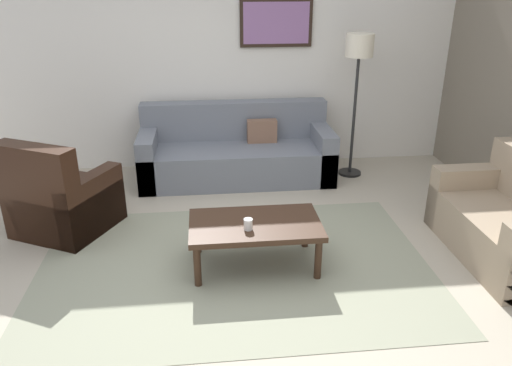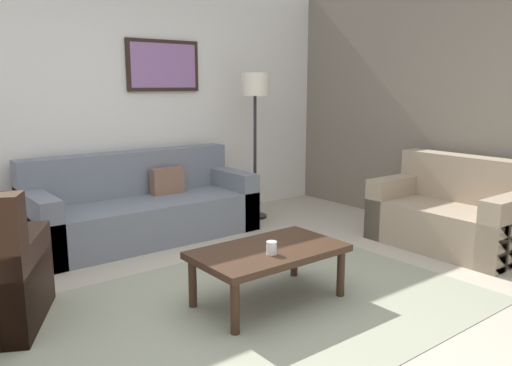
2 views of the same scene
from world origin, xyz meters
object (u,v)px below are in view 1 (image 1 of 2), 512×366
Objects in this scene: armchair_leather at (60,203)px; framed_artwork at (276,23)px; cup at (248,224)px; coffee_table at (255,228)px; couch_main at (236,153)px; lamp_standing at (359,60)px.

armchair_leather is 3.23m from framed_artwork.
framed_artwork reaches higher than cup.
armchair_leather is 1.97m from coffee_table.
armchair_leather is (-1.78, -1.28, 0.01)m from couch_main.
coffee_table is 2.64m from lamp_standing.
coffee_table is at bearing -24.03° from armchair_leather.
cup is (1.73, -0.92, 0.15)m from armchair_leather.
cup is (-0.07, -0.11, 0.10)m from coffee_table.
armchair_leather is 3.59m from lamp_standing.
cup is at bearing -120.83° from coffee_table.
couch_main is at bearing 35.72° from armchair_leather.
lamp_standing is at bearing -30.51° from framed_artwork.
framed_artwork is (2.32, 1.70, 1.48)m from armchair_leather.
cup is 2.73m from lamp_standing.
cup is 2.99m from framed_artwork.
lamp_standing is at bearing 54.72° from cup.
cup reaches higher than coffee_table.
couch_main is at bearing -142.20° from framed_artwork.
coffee_table is at bearing -89.61° from couch_main.
coffee_table is (0.01, -2.08, 0.06)m from couch_main.
cup is at bearing -27.92° from armchair_leather.
armchair_leather is at bearing -143.79° from framed_artwork.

